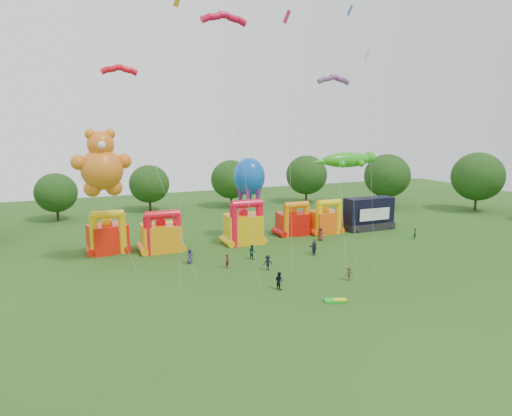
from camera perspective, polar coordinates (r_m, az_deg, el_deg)
name	(u,v)px	position (r m, az deg, el deg)	size (l,w,h in m)	color
ground	(360,314)	(42.79, 12.92, -12.81)	(160.00, 160.00, 0.00)	#244914
tree_ring	(348,246)	(40.58, 11.43, -4.68)	(122.99, 125.08, 12.07)	#352314
bouncy_castle_0	(108,236)	(63.12, -18.03, -3.35)	(5.30, 4.63, 5.83)	red
bouncy_castle_1	(161,235)	(61.93, -11.76, -3.35)	(5.05, 4.08, 5.73)	orange
bouncy_castle_2	(244,226)	(64.52, -1.53, -2.33)	(5.26, 4.37, 6.48)	#EAB00C
bouncy_castle_3	(293,222)	(70.03, 4.63, -1.70)	(4.88, 4.13, 5.29)	red
bouncy_castle_4	(325,220)	(71.57, 8.62, -1.48)	(4.76, 3.98, 5.44)	#FF5A0D
stage_trailer	(369,214)	(75.46, 13.92, -0.73)	(8.12, 3.22, 5.20)	black
teddy_bear_kite	(108,189)	(56.11, -17.96, 2.22)	(6.84, 6.07, 16.30)	orange
gecko_kite	(348,168)	(73.46, 11.37, 4.95)	(11.75, 5.77, 12.53)	green
octopus_kite	(250,182)	(66.27, -0.79, 3.25)	(4.57, 7.23, 12.06)	#0C53B8
parafoil_kites	(238,166)	(53.25, -2.28, 5.23)	(31.29, 15.23, 28.75)	red
diamond_kites	(299,150)	(51.12, 5.43, 7.20)	(24.51, 16.71, 31.12)	#D50A42
folded_kite_bundle	(336,300)	(44.99, 9.92, -11.32)	(2.22, 1.64, 0.31)	green
spectator_0	(190,256)	(56.19, -8.28, -6.00)	(0.89, 0.58, 1.81)	#2C2844
spectator_1	(227,261)	(54.16, -3.61, -6.63)	(0.61, 0.40, 1.66)	#4C1815
spectator_2	(252,252)	(57.50, -0.50, -5.49)	(0.90, 0.71, 1.86)	#1A4130
spectator_3	(268,263)	(53.26, 1.47, -6.85)	(1.14, 0.66, 1.77)	black
spectator_4	(315,247)	(60.76, 7.36, -4.83)	(0.94, 0.39, 1.61)	#372816
spectator_5	(314,248)	(59.69, 7.23, -5.01)	(1.66, 0.53, 1.79)	#272741
spectator_6	(321,234)	(67.03, 8.07, -3.24)	(0.97, 0.63, 1.98)	#5E251B
spectator_7	(415,234)	(71.25, 19.27, -3.03)	(0.62, 0.40, 1.69)	#183C28
spectator_8	(279,281)	(47.34, 2.90, -9.05)	(0.89, 0.70, 1.84)	black
spectator_9	(349,273)	(50.91, 11.54, -8.03)	(0.99, 0.57, 1.53)	#473F1C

